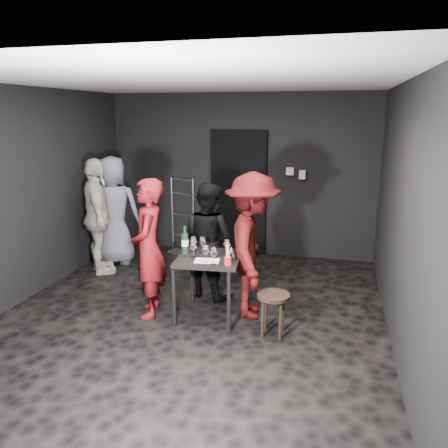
% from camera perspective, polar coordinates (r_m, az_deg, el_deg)
% --- Properties ---
extents(floor, '(4.50, 5.00, 0.02)m').
position_cam_1_polar(floor, '(5.46, -3.91, -11.38)').
color(floor, black).
rests_on(floor, ground).
extents(ceiling, '(4.50, 5.00, 0.02)m').
position_cam_1_polar(ceiling, '(4.94, -4.46, 18.18)').
color(ceiling, silver).
rests_on(ceiling, ground).
extents(wall_back, '(4.50, 0.04, 2.70)m').
position_cam_1_polar(wall_back, '(7.41, 2.03, 6.39)').
color(wall_back, black).
rests_on(wall_back, ground).
extents(wall_front, '(4.50, 0.04, 2.70)m').
position_cam_1_polar(wall_front, '(2.86, -20.41, -7.23)').
color(wall_front, black).
rests_on(wall_front, ground).
extents(wall_left, '(0.04, 5.00, 2.70)m').
position_cam_1_polar(wall_left, '(6.12, -24.60, 3.47)').
color(wall_left, black).
rests_on(wall_left, ground).
extents(wall_right, '(0.04, 5.00, 2.70)m').
position_cam_1_polar(wall_right, '(4.82, 22.12, 1.12)').
color(wall_right, black).
rests_on(wall_right, ground).
extents(doorway, '(0.95, 0.10, 2.10)m').
position_cam_1_polar(doorway, '(7.39, 1.91, 4.03)').
color(doorway, black).
rests_on(doorway, ground).
extents(wallbox_upper, '(0.12, 0.06, 0.12)m').
position_cam_1_polar(wallbox_upper, '(7.21, 8.61, 6.83)').
color(wallbox_upper, '#B7B7B2').
rests_on(wallbox_upper, wall_back).
extents(wallbox_lower, '(0.10, 0.06, 0.14)m').
position_cam_1_polar(wallbox_lower, '(7.20, 10.18, 6.36)').
color(wallbox_lower, '#B7B7B2').
rests_on(wallbox_lower, wall_back).
extents(hand_truck, '(0.43, 0.36, 1.29)m').
position_cam_1_polar(hand_truck, '(7.66, -5.44, -1.96)').
color(hand_truck, '#B2B2B7').
rests_on(hand_truck, floor).
extents(tasting_table, '(0.72, 0.72, 0.75)m').
position_cam_1_polar(tasting_table, '(5.09, -2.00, -5.34)').
color(tasting_table, black).
rests_on(tasting_table, floor).
extents(stool, '(0.36, 0.36, 0.47)m').
position_cam_1_polar(stool, '(4.82, 6.47, -10.09)').
color(stool, black).
rests_on(stool, floor).
extents(server_red, '(0.62, 0.76, 1.81)m').
position_cam_1_polar(server_red, '(5.16, -9.90, -2.32)').
color(server_red, maroon).
rests_on(server_red, floor).
extents(woman_black, '(0.85, 0.67, 1.54)m').
position_cam_1_polar(woman_black, '(5.68, -2.07, -2.02)').
color(woman_black, black).
rests_on(woman_black, floor).
extents(man_maroon, '(0.81, 1.36, 1.97)m').
position_cam_1_polar(man_maroon, '(5.06, 3.71, -1.51)').
color(man_maroon, '#370808').
rests_on(man_maroon, floor).
extents(bystander_cream, '(1.15, 1.28, 2.01)m').
position_cam_1_polar(bystander_cream, '(6.70, -16.27, 2.01)').
color(bystander_cream, beige).
rests_on(bystander_cream, floor).
extents(bystander_grey, '(1.05, 0.70, 1.99)m').
position_cam_1_polar(bystander_grey, '(7.11, -14.27, 2.72)').
color(bystander_grey, slate).
rests_on(bystander_grey, floor).
extents(tasting_mat, '(0.30, 0.22, 0.00)m').
position_cam_1_polar(tasting_mat, '(4.91, -2.26, -4.83)').
color(tasting_mat, white).
rests_on(tasting_mat, tasting_table).
extents(wine_glass_a, '(0.08, 0.08, 0.20)m').
position_cam_1_polar(wine_glass_a, '(5.02, -4.03, -3.25)').
color(wine_glass_a, white).
rests_on(wine_glass_a, tasting_table).
extents(wine_glass_b, '(0.08, 0.08, 0.20)m').
position_cam_1_polar(wine_glass_b, '(5.21, -3.99, -2.58)').
color(wine_glass_b, white).
rests_on(wine_glass_b, tasting_table).
extents(wine_glass_c, '(0.10, 0.10, 0.21)m').
position_cam_1_polar(wine_glass_c, '(5.16, -2.81, -2.68)').
color(wine_glass_c, white).
rests_on(wine_glass_c, tasting_table).
extents(wine_glass_d, '(0.10, 0.10, 0.22)m').
position_cam_1_polar(wine_glass_d, '(4.84, -2.42, -3.82)').
color(wine_glass_d, white).
rests_on(wine_glass_d, tasting_table).
extents(wine_glass_e, '(0.09, 0.09, 0.21)m').
position_cam_1_polar(wine_glass_e, '(4.77, -1.36, -4.11)').
color(wine_glass_e, white).
rests_on(wine_glass_e, tasting_table).
extents(wine_glass_f, '(0.08, 0.08, 0.21)m').
position_cam_1_polar(wine_glass_f, '(5.07, 0.37, -3.02)').
color(wine_glass_f, white).
rests_on(wine_glass_f, tasting_table).
extents(wine_bottle, '(0.08, 0.08, 0.33)m').
position_cam_1_polar(wine_bottle, '(5.17, -5.12, -2.45)').
color(wine_bottle, black).
rests_on(wine_bottle, tasting_table).
extents(breadstick_cup, '(0.08, 0.08, 0.25)m').
position_cam_1_polar(breadstick_cup, '(4.75, 0.52, -4.07)').
color(breadstick_cup, '#B3181E').
rests_on(breadstick_cup, tasting_table).
extents(reserved_card, '(0.11, 0.16, 0.11)m').
position_cam_1_polar(reserved_card, '(5.00, 0.75, -3.82)').
color(reserved_card, white).
rests_on(reserved_card, tasting_table).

